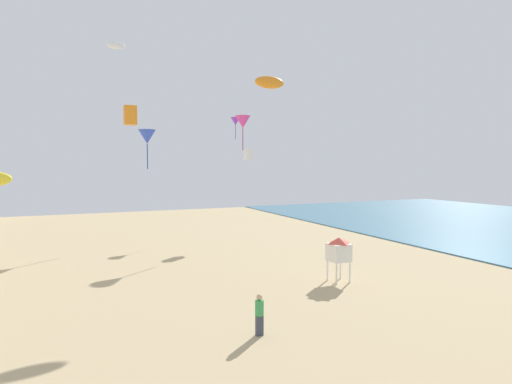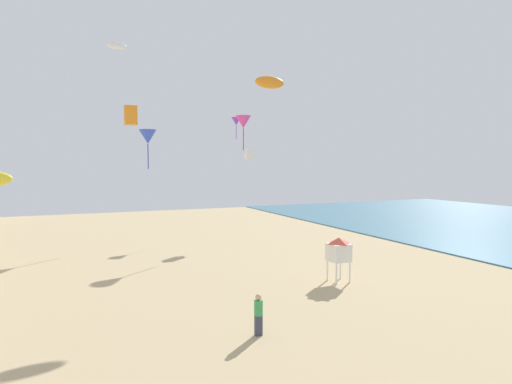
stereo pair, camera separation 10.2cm
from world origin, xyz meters
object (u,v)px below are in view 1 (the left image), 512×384
Objects in this scene: kite_blue_delta at (147,137)px; kite_purple_delta at (235,121)px; kite_white_parafoil_3 at (116,45)px; kite_orange_parafoil at (269,82)px; lifeguard_stand at (339,250)px; kite_magenta_delta at (243,122)px; kite_orange_box at (130,115)px; kite_white_box at (248,155)px; kite_flyer at (259,312)px.

kite_purple_delta is at bearing 18.91° from kite_blue_delta.
kite_purple_delta is 1.35× the size of kite_white_parafoil_3.
kite_orange_parafoil is 18.86m from kite_white_parafoil_3.
lifeguard_stand is at bearing -66.24° from kite_white_parafoil_3.
kite_blue_delta is at bearing 152.88° from kite_magenta_delta.
kite_magenta_delta is at bearing -36.39° from kite_white_parafoil_3.
kite_orange_box reaches higher than kite_white_box.
kite_magenta_delta is 2.39× the size of kite_orange_box.
kite_purple_delta reaches higher than kite_magenta_delta.
kite_blue_delta is 1.15× the size of kite_magenta_delta.
kite_purple_delta is 16.25m from kite_orange_parafoil.
kite_blue_delta is 9.39m from kite_white_box.
lifeguard_stand is 16.52m from kite_orange_box.
kite_flyer is 30.83m from kite_purple_delta.
kite_blue_delta reaches higher than lifeguard_stand.
kite_white_parafoil_3 reaches higher than kite_flyer.
lifeguard_stand is 29.29m from kite_white_parafoil_3.
kite_white_box is (-0.98, -5.89, -3.76)m from kite_purple_delta.
lifeguard_stand is 1.97× the size of kite_orange_box.
lifeguard_stand is 1.47× the size of kite_white_parafoil_3.
kite_orange_parafoil is at bearing 80.22° from lifeguard_stand.
lifeguard_stand is 0.72× the size of kite_blue_delta.
kite_purple_delta is at bearing 63.14° from lifeguard_stand.
lifeguard_stand is at bearing -90.63° from kite_magenta_delta.
kite_purple_delta is (9.55, 27.35, 10.56)m from kite_flyer.
kite_blue_delta is 2.76× the size of kite_orange_box.
lifeguard_stand is (7.25, 5.03, 0.92)m from kite_flyer.
kite_flyer is at bearing -89.18° from kite_blue_delta.
kite_purple_delta is at bearing 44.51° from kite_orange_box.
kite_white_parafoil_3 is (0.29, 12.19, 7.98)m from kite_orange_box.
kite_magenta_delta is 3.01× the size of kite_white_box.
kite_blue_delta is at bearing 74.05° from kite_orange_box.
kite_flyer is 24.08m from kite_white_box.
kite_orange_parafoil reaches higher than kite_flyer.
kite_flyer is 1.27× the size of kite_orange_box.
lifeguard_stand is 2.49× the size of kite_white_box.
kite_white_box is at bearing -99.42° from kite_purple_delta.
kite_orange_parafoil is (-1.45, -8.46, 1.80)m from kite_magenta_delta.
kite_flyer is at bearing -166.24° from lifeguard_stand.
kite_orange_parafoil is at bearing -99.72° from kite_magenta_delta.
kite_purple_delta is 2.29× the size of kite_white_box.
kite_white_parafoil_3 reaches higher than kite_magenta_delta.
kite_white_box is (11.43, 6.30, -2.38)m from kite_orange_box.
kite_white_parafoil_3 is (-8.54, 15.82, 5.70)m from kite_orange_parafoil.
kite_flyer is at bearing -79.32° from kite_orange_box.
kite_blue_delta is 10.68m from kite_purple_delta.
kite_white_box is at bearing 75.33° from kite_orange_parafoil.
kite_white_parafoil_3 is at bearing 152.12° from kite_white_box.
kite_orange_box is at bearing -151.12° from kite_white_box.
kite_magenta_delta reaches higher than kite_blue_delta.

